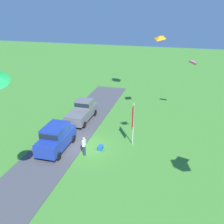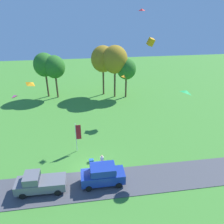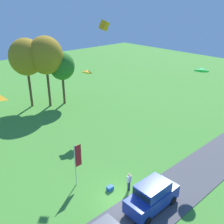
{
  "view_description": "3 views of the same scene",
  "coord_description": "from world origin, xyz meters",
  "views": [
    {
      "loc": [
        19.37,
        7.74,
        12.19
      ],
      "look_at": [
        2.87,
        3.3,
        5.0
      ],
      "focal_mm": 42.0,
      "sensor_mm": 36.0,
      "label": 1
    },
    {
      "loc": [
        -0.61,
        -20.01,
        17.31
      ],
      "look_at": [
        2.99,
        4.18,
        5.33
      ],
      "focal_mm": 35.0,
      "sensor_mm": 36.0,
      "label": 2
    },
    {
      "loc": [
        -12.03,
        -12.03,
        15.2
      ],
      "look_at": [
        2.61,
        4.05,
        5.8
      ],
      "focal_mm": 42.0,
      "sensor_mm": 36.0,
      "label": 3
    }
  ],
  "objects": [
    {
      "name": "kite_box_mid_center",
      "position": [
        10.71,
        14.44,
        12.11
      ],
      "size": [
        1.23,
        1.17,
        1.49
      ],
      "primitive_type": "cube",
      "rotation": [
        0.28,
        0.3,
        0.21
      ],
      "color": "orange"
    },
    {
      "name": "cooler_box",
      "position": [
        0.03,
        1.46,
        0.2
      ],
      "size": [
        0.56,
        0.4,
        0.4
      ],
      "primitive_type": "cube",
      "color": "blue",
      "rests_on": "ground"
    },
    {
      "name": "flag_banner",
      "position": [
        -1.44,
        4.05,
        2.59
      ],
      "size": [
        0.71,
        0.08,
        4.09
      ],
      "color": "silver",
      "rests_on": "ground"
    },
    {
      "name": "pavement_strip",
      "position": [
        0.0,
        -2.32,
        0.03
      ],
      "size": [
        36.0,
        4.4,
        0.06
      ],
      "primitive_type": "cube",
      "color": "#4C4C51",
      "rests_on": "ground"
    },
    {
      "name": "tree_left_of_center",
      "position": [
        8.49,
        21.71,
        5.93
      ],
      "size": [
        3.82,
        3.82,
        8.06
      ],
      "color": "brown",
      "rests_on": "ground"
    },
    {
      "name": "tree_far_left",
      "position": [
        6.25,
        22.23,
        7.76
      ],
      "size": [
        4.99,
        4.99,
        10.53
      ],
      "color": "brown",
      "rests_on": "ground"
    },
    {
      "name": "car_pickup_far_end",
      "position": [
        -5.51,
        -2.35,
        1.11
      ],
      "size": [
        5.03,
        2.11,
        2.14
      ],
      "color": "slate",
      "rests_on": "ground"
    },
    {
      "name": "kite_diamond_over_trees",
      "position": [
        6.11,
        12.18,
        7.39
      ],
      "size": [
        1.17,
        1.27,
        0.67
      ],
      "primitive_type": "pyramid",
      "rotation": [
        -0.5,
        0.0,
        5.16
      ],
      "color": "orange"
    },
    {
      "name": "kite_delta_trailing_tail",
      "position": [
        10.18,
        -0.01,
        9.2
      ],
      "size": [
        1.85,
        1.84,
        0.84
      ],
      "primitive_type": "cone",
      "rotation": [
        0.4,
        0.0,
        2.06
      ],
      "color": "green"
    },
    {
      "name": "kite_diamond_topmost",
      "position": [
        -9.64,
        8.93,
        6.33
      ],
      "size": [
        1.18,
        1.17,
        0.68
      ],
      "primitive_type": "pyramid",
      "rotation": [
        0.53,
        0.0,
        4.02
      ],
      "color": "#EA4C9E"
    },
    {
      "name": "car_suv_near_entrance",
      "position": [
        1.04,
        -2.29,
        1.3
      ],
      "size": [
        4.6,
        2.05,
        2.28
      ],
      "color": "#1E389E",
      "rests_on": "ground"
    },
    {
      "name": "ground_plane",
      "position": [
        0.0,
        0.0,
        0.0
      ],
      "size": [
        120.0,
        120.0,
        0.0
      ],
      "primitive_type": "plane",
      "color": "#478E33"
    },
    {
      "name": "tree_center_back",
      "position": [
        -5.56,
        23.62,
        6.39
      ],
      "size": [
        4.11,
        4.11,
        8.68
      ],
      "color": "brown",
      "rests_on": "ground"
    },
    {
      "name": "tree_lone_near",
      "position": [
        4.1,
        23.99,
        7.55
      ],
      "size": [
        4.85,
        4.85,
        10.24
      ],
      "color": "brown",
      "rests_on": "ground"
    },
    {
      "name": "kite_diamond_high_right",
      "position": [
        7.89,
        10.57,
        16.8
      ],
      "size": [
        0.71,
        0.75,
        0.27
      ],
      "primitive_type": "pyramid",
      "rotation": [
        0.02,
        0.0,
        4.72
      ],
      "color": "red"
    },
    {
      "name": "tree_far_right",
      "position": [
        -7.54,
        24.44,
        6.69
      ],
      "size": [
        4.3,
        4.3,
        9.08
      ],
      "color": "brown",
      "rests_on": "ground"
    },
    {
      "name": "person_beside_suv",
      "position": [
        1.24,
        0.4,
        0.88
      ],
      "size": [
        0.36,
        0.24,
        1.71
      ],
      "color": "#2D334C",
      "rests_on": "ground"
    },
    {
      "name": "kite_diamond_near_flag",
      "position": [
        -6.43,
        5.48,
        9.12
      ],
      "size": [
        1.26,
        1.22,
        0.56
      ],
      "primitive_type": "pyramid",
      "rotation": [
        0.32,
        0.0,
        1.16
      ],
      "color": "orange"
    }
  ]
}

